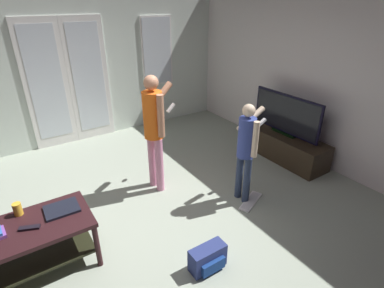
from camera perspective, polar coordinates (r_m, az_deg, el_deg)
The scene contains 13 objects.
ground_plane at distance 3.56m, azimuth -9.38°, elevation -14.99°, with size 5.85×5.53×0.02m, color #97A190.
wall_back_with_doors at distance 5.44m, azimuth -22.61°, elevation 13.33°, with size 5.85×0.09×2.65m.
wall_right_plain at distance 4.74m, azimuth 23.56°, elevation 11.76°, with size 0.06×5.53×2.62m.
coffee_table at distance 3.15m, azimuth -27.66°, elevation -15.40°, with size 1.00×0.60×0.51m.
tv_stand at distance 4.97m, azimuth 16.63°, elevation -0.23°, with size 0.48×1.47×0.40m.
flat_screen_tv at distance 4.77m, azimuth 17.37°, elevation 5.34°, with size 0.08×1.20×0.62m.
person_adult at distance 3.72m, azimuth -7.14°, elevation 3.75°, with size 0.56×0.46×1.51m.
person_child at distance 3.57m, azimuth 10.29°, elevation -0.19°, with size 0.55×0.35×1.26m.
backpack at distance 3.00m, azimuth 3.05°, elevation -20.81°, with size 0.35×0.19×0.24m.
loose_keyboard at distance 3.90m, azimuth 11.04°, elevation -10.58°, with size 0.45×0.30×0.02m.
laptop_closed at distance 3.13m, azimuth -23.43°, elevation -11.20°, with size 0.30×0.25×0.02m, color black.
cup_near_edge at distance 3.22m, azimuth -30.13°, elevation -10.62°, with size 0.08×0.08×0.12m, color gold.
tv_remote_black at distance 3.03m, azimuth -28.42°, elevation -13.77°, with size 0.17×0.05×0.02m, color black.
Camera 1 is at (-0.99, -2.52, 2.31)m, focal length 28.18 mm.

